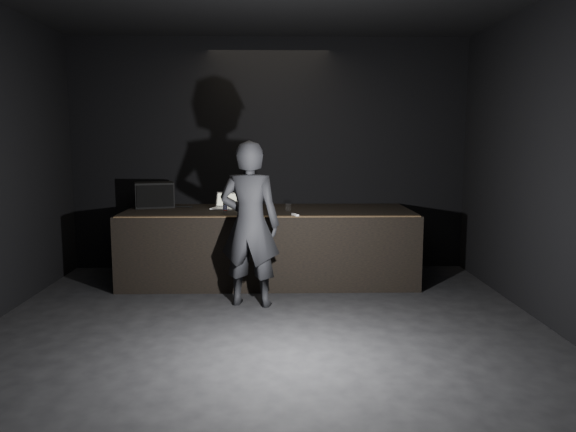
% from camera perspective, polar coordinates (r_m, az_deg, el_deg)
% --- Properties ---
extents(ground, '(7.00, 7.00, 0.00)m').
position_cam_1_polar(ground, '(5.47, -2.30, -13.48)').
color(ground, black).
rests_on(ground, ground).
extents(room_walls, '(6.10, 7.10, 3.52)m').
position_cam_1_polar(room_walls, '(5.10, -2.42, 8.22)').
color(room_walls, black).
rests_on(room_walls, ground).
extents(stage_riser, '(4.00, 1.50, 1.00)m').
position_cam_1_polar(stage_riser, '(7.97, -1.96, -2.95)').
color(stage_riser, black).
rests_on(stage_riser, ground).
extents(riser_lip, '(3.92, 0.10, 0.01)m').
position_cam_1_polar(riser_lip, '(7.19, -2.05, -0.04)').
color(riser_lip, brown).
rests_on(riser_lip, stage_riser).
extents(stage_monitor, '(0.63, 0.52, 0.37)m').
position_cam_1_polar(stage_monitor, '(8.40, -13.41, 2.11)').
color(stage_monitor, black).
rests_on(stage_monitor, stage_riser).
extents(cable, '(1.01, 0.21, 0.02)m').
position_cam_1_polar(cable, '(8.47, -12.99, 0.99)').
color(cable, black).
rests_on(cable, stage_riser).
extents(laptop, '(0.40, 0.37, 0.23)m').
position_cam_1_polar(laptop, '(8.10, -6.41, 1.18)').
color(laptop, white).
rests_on(laptop, stage_riser).
extents(beer_can, '(0.06, 0.06, 0.14)m').
position_cam_1_polar(beer_can, '(7.61, -6.41, 0.85)').
color(beer_can, silver).
rests_on(beer_can, stage_riser).
extents(plastic_cup, '(0.09, 0.09, 0.11)m').
position_cam_1_polar(plastic_cup, '(7.75, 0.02, 0.90)').
color(plastic_cup, white).
rests_on(plastic_cup, stage_riser).
extents(wii_remote, '(0.09, 0.17, 0.03)m').
position_cam_1_polar(wii_remote, '(7.24, 0.74, 0.10)').
color(wii_remote, white).
rests_on(wii_remote, stage_riser).
extents(person, '(0.80, 0.60, 1.97)m').
position_cam_1_polar(person, '(6.67, -3.91, -0.83)').
color(person, black).
rests_on(person, ground).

